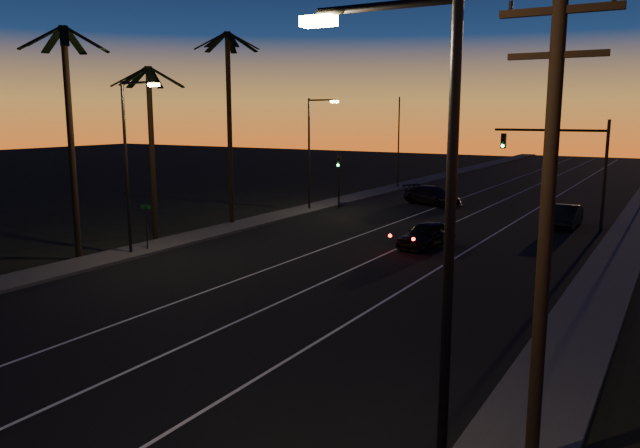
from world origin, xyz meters
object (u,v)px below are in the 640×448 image
Objects in this scene: right_car at (566,216)px; cross_car at (432,196)px; signal_mast at (566,154)px; utility_pole at (547,218)px; lead_car at (426,235)px.

cross_car is (-11.15, 5.29, 0.04)m from right_car.
signal_mast reaches higher than cross_car.
signal_mast is (-4.46, 29.99, -0.53)m from utility_pole.
right_car is at bearing 62.21° from lead_car.
signal_mast is 12.35m from lead_car.
signal_mast is 1.25× the size of cross_car.
signal_mast is 4.07m from right_car.
utility_pole is 38.99m from cross_car.
signal_mast reaches higher than lead_car.
lead_car is at bearing 116.64° from utility_pole.
lead_car is 16.83m from cross_car.
utility_pole is 2.29× the size of right_car.
right_car is 0.77× the size of cross_car.
signal_mast is 1.44× the size of lead_car.
utility_pole is 1.76× the size of cross_car.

